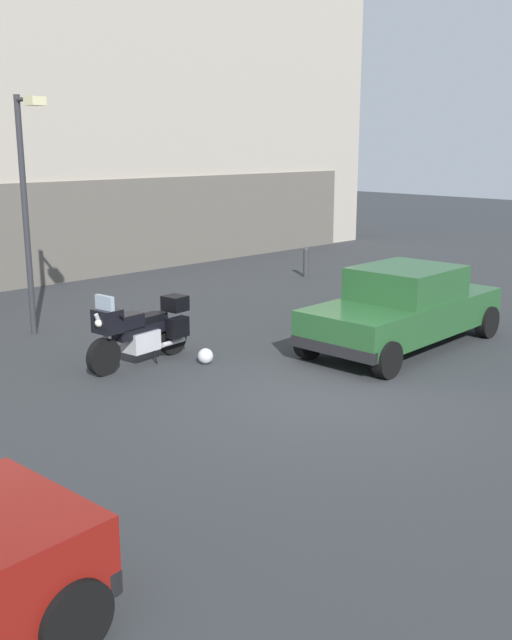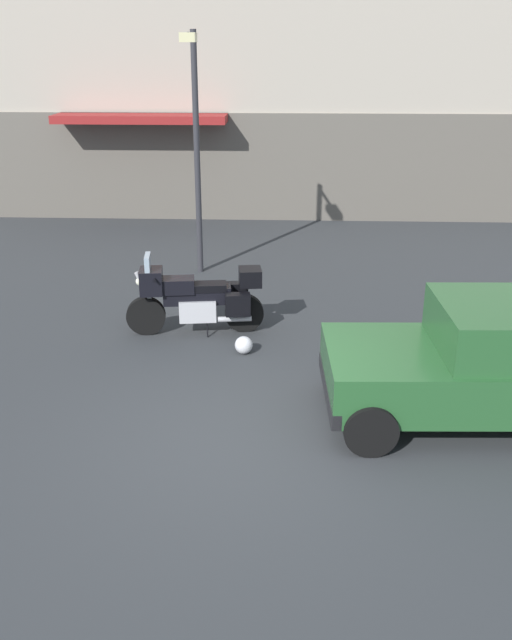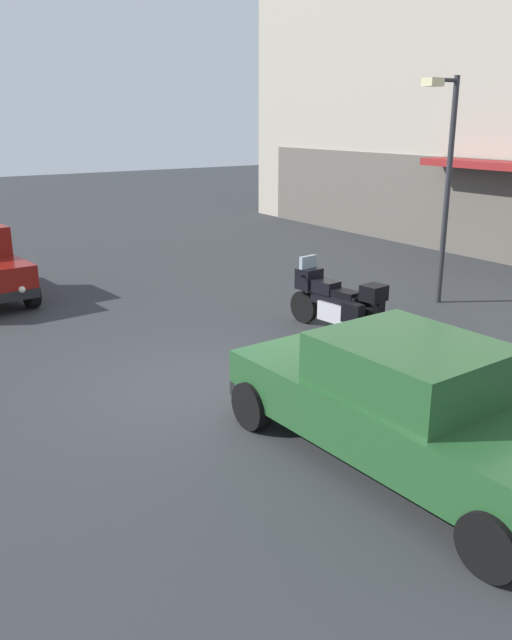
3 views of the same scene
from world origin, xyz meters
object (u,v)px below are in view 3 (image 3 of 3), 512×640
motorcycle (337,301)px  car_sedan_far (404,404)px  helmet (331,345)px  streetlamp_curbside (445,170)px

motorcycle → car_sedan_far: car_sedan_far is taller
motorcycle → car_sedan_far: bearing=141.1°
helmet → motorcycle: bearing=135.0°
motorcycle → helmet: bearing=127.9°
streetlamp_curbside → helmet: bearing=-73.6°
car_sedan_far → streetlamp_curbside: 7.65m
car_sedan_far → streetlamp_curbside: (-4.58, 5.76, 2.10)m
helmet → car_sedan_far: bearing=-28.0°
helmet → streetlamp_curbside: 4.93m
helmet → streetlamp_curbside: bearing=106.4°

